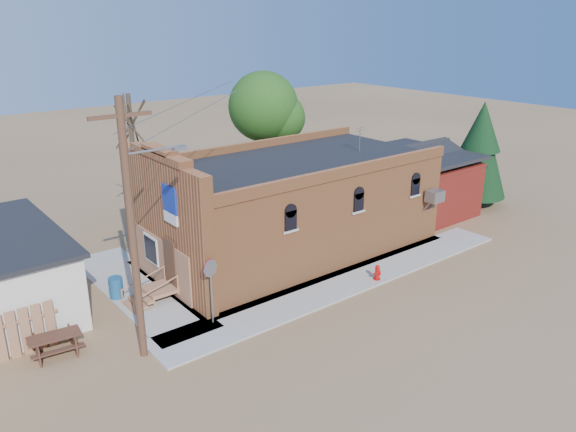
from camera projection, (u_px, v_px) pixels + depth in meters
ground at (338, 299)px, 23.63m from camera, size 120.00×120.00×0.00m
sidewalk_south at (349, 281)px, 25.16m from camera, size 19.00×2.20×0.08m
sidewalk_west at (138, 290)px, 24.38m from camera, size 2.60×10.00×0.08m
brick_bar at (288, 206)px, 27.88m from camera, size 16.40×7.97×6.30m
red_shed at (417, 175)px, 33.66m from camera, size 5.40×6.40×4.30m
utility_pole at (133, 228)px, 18.17m from camera, size 3.12×0.26×9.00m
tree_bare_near at (131, 123)px, 29.51m from camera, size 2.80×2.80×7.65m
tree_leafy at (263, 107)px, 35.15m from camera, size 4.40×4.40×8.15m
evergreen_tree at (480, 147)px, 34.41m from camera, size 3.60×3.60×6.50m
fire_hydrant at (377, 272)px, 25.12m from camera, size 0.40×0.39×0.70m
stop_sign at (211, 274)px, 21.01m from camera, size 0.70×0.28×2.66m
trash_barrel at (116, 288)px, 23.48m from camera, size 0.72×0.72×0.90m
picnic_table at (55, 342)px, 19.65m from camera, size 1.89×1.51×0.73m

